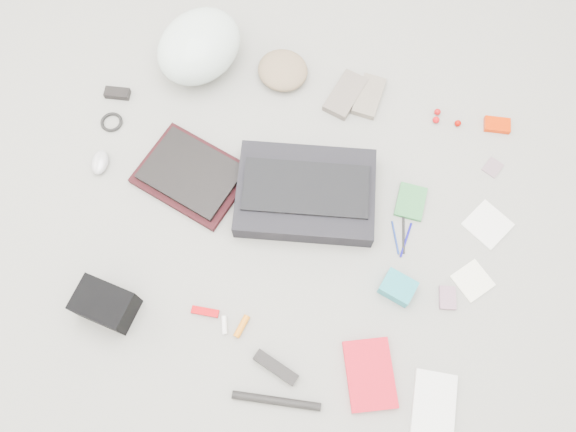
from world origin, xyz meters
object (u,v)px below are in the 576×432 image
(bike_helmet, at_px, (199,46))
(book_red, at_px, (370,374))
(laptop, at_px, (191,173))
(messenger_bag, at_px, (306,193))
(accordion_wallet, at_px, (398,288))
(camera_bag, at_px, (106,304))

(bike_helmet, bearing_deg, book_red, -24.64)
(laptop, relative_size, bike_helmet, 0.92)
(bike_helmet, bearing_deg, laptop, -52.58)
(messenger_bag, xyz_separation_m, book_red, (0.36, -0.54, -0.03))
(book_red, bearing_deg, bike_helmet, 110.67)
(messenger_bag, bearing_deg, accordion_wallet, -43.31)
(bike_helmet, xyz_separation_m, accordion_wallet, (0.93, -0.69, -0.08))
(messenger_bag, bearing_deg, bike_helmet, 129.27)
(book_red, bearing_deg, messenger_bag, 101.94)
(camera_bag, bearing_deg, book_red, 8.19)
(messenger_bag, height_order, laptop, messenger_bag)
(laptop, bearing_deg, book_red, -17.66)
(bike_helmet, distance_m, accordion_wallet, 1.16)
(messenger_bag, bearing_deg, laptop, 173.43)
(laptop, bearing_deg, accordion_wallet, 0.89)
(camera_bag, distance_m, accordion_wallet, 0.97)
(laptop, distance_m, book_red, 0.93)
(bike_helmet, xyz_separation_m, book_red, (0.91, -0.98, -0.09))
(messenger_bag, bearing_deg, camera_bag, -144.02)
(accordion_wallet, bearing_deg, book_red, -79.94)
(laptop, distance_m, camera_bag, 0.54)
(messenger_bag, height_order, accordion_wallet, messenger_bag)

